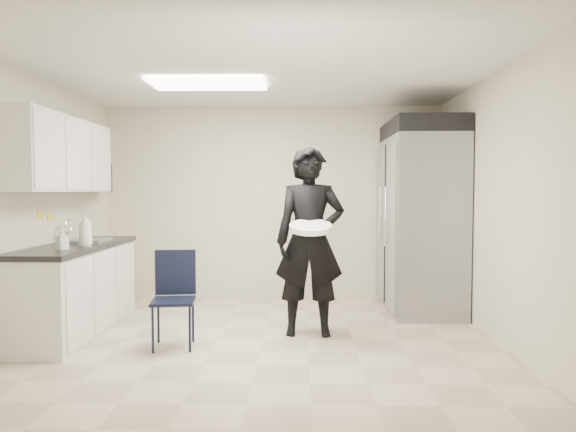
{
  "coord_description": "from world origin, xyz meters",
  "views": [
    {
      "loc": [
        0.36,
        -4.98,
        1.46
      ],
      "look_at": [
        0.24,
        0.2,
        1.2
      ],
      "focal_mm": 32.0,
      "sensor_mm": 36.0,
      "label": 1
    }
  ],
  "objects_px": {
    "man_tuxedo": "(310,241)",
    "lower_counter": "(76,291)",
    "commercial_fridge": "(421,224)",
    "folding_chair": "(173,301)"
  },
  "relations": [
    {
      "from": "man_tuxedo",
      "to": "lower_counter",
      "type": "bearing_deg",
      "value": 178.84
    },
    {
      "from": "commercial_fridge",
      "to": "folding_chair",
      "type": "relative_size",
      "value": 2.42
    },
    {
      "from": "lower_counter",
      "to": "folding_chair",
      "type": "relative_size",
      "value": 2.19
    },
    {
      "from": "lower_counter",
      "to": "commercial_fridge",
      "type": "height_order",
      "value": "commercial_fridge"
    },
    {
      "from": "commercial_fridge",
      "to": "man_tuxedo",
      "type": "bearing_deg",
      "value": -141.15
    },
    {
      "from": "lower_counter",
      "to": "commercial_fridge",
      "type": "bearing_deg",
      "value": 15.88
    },
    {
      "from": "commercial_fridge",
      "to": "lower_counter",
      "type": "bearing_deg",
      "value": -164.12
    },
    {
      "from": "commercial_fridge",
      "to": "man_tuxedo",
      "type": "xyz_separation_m",
      "value": [
        -1.37,
        -1.1,
        -0.1
      ]
    },
    {
      "from": "lower_counter",
      "to": "man_tuxedo",
      "type": "xyz_separation_m",
      "value": [
        2.41,
        -0.03,
        0.52
      ]
    },
    {
      "from": "commercial_fridge",
      "to": "folding_chair",
      "type": "xyz_separation_m",
      "value": [
        -2.64,
        -1.57,
        -0.62
      ]
    }
  ]
}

